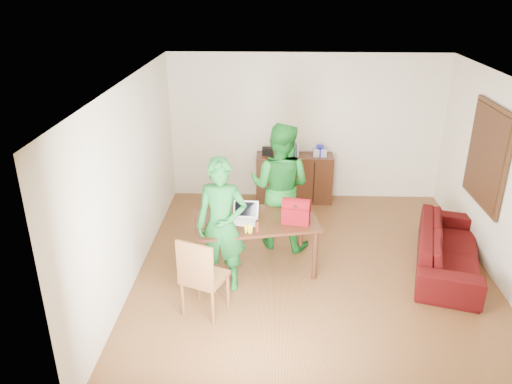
{
  "coord_description": "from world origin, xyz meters",
  "views": [
    {
      "loc": [
        -0.59,
        -6.15,
        3.89
      ],
      "look_at": [
        -0.83,
        0.27,
        1.12
      ],
      "focal_mm": 35.0,
      "sensor_mm": 36.0,
      "label": 1
    }
  ],
  "objects_px": {
    "person_near": "(222,226)",
    "bottle": "(257,226)",
    "table": "(255,226)",
    "red_bag": "(296,213)",
    "sofa": "(449,249)",
    "laptop": "(244,219)",
    "chair": "(205,291)",
    "person_far": "(280,186)"
  },
  "relations": [
    {
      "from": "person_near",
      "to": "person_far",
      "type": "relative_size",
      "value": 0.94
    },
    {
      "from": "bottle",
      "to": "red_bag",
      "type": "distance_m",
      "value": 0.6
    },
    {
      "from": "person_near",
      "to": "bottle",
      "type": "distance_m",
      "value": 0.47
    },
    {
      "from": "chair",
      "to": "person_far",
      "type": "relative_size",
      "value": 0.55
    },
    {
      "from": "person_near",
      "to": "red_bag",
      "type": "height_order",
      "value": "person_near"
    },
    {
      "from": "red_bag",
      "to": "person_near",
      "type": "bearing_deg",
      "value": -147.53
    },
    {
      "from": "table",
      "to": "chair",
      "type": "height_order",
      "value": "chair"
    },
    {
      "from": "bottle",
      "to": "sofa",
      "type": "bearing_deg",
      "value": 10.11
    },
    {
      "from": "person_far",
      "to": "sofa",
      "type": "bearing_deg",
      "value": -175.79
    },
    {
      "from": "chair",
      "to": "sofa",
      "type": "relative_size",
      "value": 0.51
    },
    {
      "from": "person_near",
      "to": "chair",
      "type": "bearing_deg",
      "value": -102.51
    },
    {
      "from": "table",
      "to": "bottle",
      "type": "xyz_separation_m",
      "value": [
        0.04,
        -0.36,
        0.19
      ]
    },
    {
      "from": "laptop",
      "to": "bottle",
      "type": "relative_size",
      "value": 2.17
    },
    {
      "from": "person_far",
      "to": "laptop",
      "type": "relative_size",
      "value": 5.37
    },
    {
      "from": "table",
      "to": "red_bag",
      "type": "height_order",
      "value": "red_bag"
    },
    {
      "from": "table",
      "to": "chair",
      "type": "relative_size",
      "value": 1.72
    },
    {
      "from": "table",
      "to": "red_bag",
      "type": "bearing_deg",
      "value": -18.32
    },
    {
      "from": "person_near",
      "to": "bottle",
      "type": "height_order",
      "value": "person_near"
    },
    {
      "from": "bottle",
      "to": "person_far",
      "type": "bearing_deg",
      "value": 74.47
    },
    {
      "from": "bottle",
      "to": "laptop",
      "type": "bearing_deg",
      "value": 124.74
    },
    {
      "from": "table",
      "to": "chair",
      "type": "xyz_separation_m",
      "value": [
        -0.59,
        -1.04,
        -0.38
      ]
    },
    {
      "from": "person_near",
      "to": "laptop",
      "type": "xyz_separation_m",
      "value": [
        0.27,
        0.37,
        -0.09
      ]
    },
    {
      "from": "person_near",
      "to": "laptop",
      "type": "distance_m",
      "value": 0.47
    },
    {
      "from": "chair",
      "to": "person_near",
      "type": "xyz_separation_m",
      "value": [
        0.17,
        0.58,
        0.61
      ]
    },
    {
      "from": "chair",
      "to": "sofa",
      "type": "bearing_deg",
      "value": 41.11
    },
    {
      "from": "sofa",
      "to": "laptop",
      "type": "bearing_deg",
      "value": 110.62
    },
    {
      "from": "chair",
      "to": "table",
      "type": "bearing_deg",
      "value": 82.3
    },
    {
      "from": "table",
      "to": "red_bag",
      "type": "distance_m",
      "value": 0.61
    },
    {
      "from": "chair",
      "to": "person_near",
      "type": "distance_m",
      "value": 0.86
    },
    {
      "from": "red_bag",
      "to": "chair",
      "type": "bearing_deg",
      "value": -129.06
    },
    {
      "from": "person_near",
      "to": "bottle",
      "type": "relative_size",
      "value": 10.91
    },
    {
      "from": "person_far",
      "to": "table",
      "type": "bearing_deg",
      "value": 83.56
    },
    {
      "from": "laptop",
      "to": "bottle",
      "type": "distance_m",
      "value": 0.33
    },
    {
      "from": "person_far",
      "to": "red_bag",
      "type": "distance_m",
      "value": 0.84
    },
    {
      "from": "bottle",
      "to": "red_bag",
      "type": "xyz_separation_m",
      "value": [
        0.52,
        0.29,
        0.05
      ]
    },
    {
      "from": "table",
      "to": "person_near",
      "type": "bearing_deg",
      "value": -144.45
    },
    {
      "from": "person_far",
      "to": "bottle",
      "type": "height_order",
      "value": "person_far"
    },
    {
      "from": "person_near",
      "to": "person_far",
      "type": "height_order",
      "value": "person_far"
    },
    {
      "from": "chair",
      "to": "red_bag",
      "type": "height_order",
      "value": "chair"
    },
    {
      "from": "table",
      "to": "sofa",
      "type": "relative_size",
      "value": 0.87
    },
    {
      "from": "chair",
      "to": "red_bag",
      "type": "distance_m",
      "value": 1.63
    },
    {
      "from": "person_near",
      "to": "sofa",
      "type": "bearing_deg",
      "value": 14.08
    }
  ]
}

